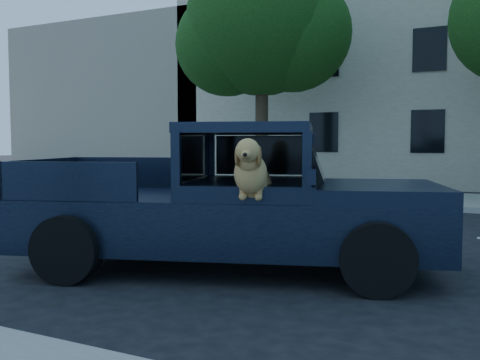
# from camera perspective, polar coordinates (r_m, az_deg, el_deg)

# --- Properties ---
(ground) EXTENTS (120.00, 120.00, 0.00)m
(ground) POSITION_cam_1_polar(r_m,az_deg,el_deg) (8.44, 0.36, -8.17)
(ground) COLOR black
(ground) RESTS_ON ground
(far_sidewalk) EXTENTS (60.00, 4.00, 0.15)m
(far_sidewalk) POSITION_cam_1_polar(r_m,az_deg,el_deg) (17.09, 14.08, -1.85)
(far_sidewalk) COLOR gray
(far_sidewalk) RESTS_ON ground
(lane_stripes) EXTENTS (21.60, 0.14, 0.01)m
(lane_stripes) POSITION_cam_1_polar(r_m,az_deg,el_deg) (11.07, 17.74, -5.41)
(lane_stripes) COLOR silver
(lane_stripes) RESTS_ON ground
(street_tree_left) EXTENTS (6.00, 5.20, 8.60)m
(street_tree_left) POSITION_cam_1_polar(r_m,az_deg,el_deg) (19.06, 2.48, 15.91)
(street_tree_left) COLOR #332619
(street_tree_left) RESTS_ON ground
(building_left) EXTENTS (12.00, 6.00, 8.00)m
(building_left) POSITION_cam_1_polar(r_m,az_deg,el_deg) (30.39, -11.53, 8.11)
(building_left) COLOR tan
(building_left) RESTS_ON ground
(pickup_truck) EXTENTS (6.07, 3.83, 2.03)m
(pickup_truck) POSITION_cam_1_polar(r_m,az_deg,el_deg) (7.53, -1.75, -4.34)
(pickup_truck) COLOR black
(pickup_truck) RESTS_ON ground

